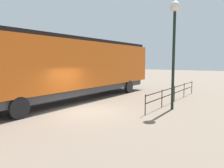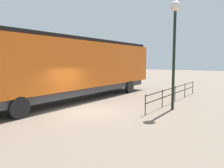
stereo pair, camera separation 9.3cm
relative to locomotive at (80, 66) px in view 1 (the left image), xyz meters
name	(u,v)px [view 1 (the left image)]	position (x,y,z in m)	size (l,w,h in m)	color
ground_plane	(87,111)	(3.07, -2.92, -2.45)	(120.00, 120.00, 0.00)	#756656
locomotive	(80,66)	(0.00, 0.00, 0.00)	(3.01, 16.89, 4.39)	orange
lamp_post	(174,31)	(6.85, 0.34, 2.09)	(0.57, 0.57, 6.15)	black
platform_fence	(174,91)	(6.16, 2.80, -1.72)	(0.05, 9.40, 1.10)	black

